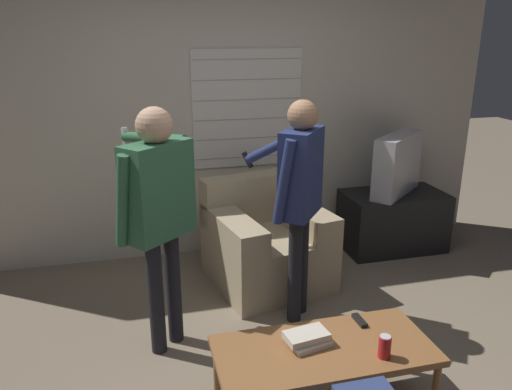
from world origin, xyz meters
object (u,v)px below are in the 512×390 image
at_px(book_stack, 308,339).
at_px(spare_remote, 360,320).
at_px(coffee_table, 324,353).
at_px(tv, 397,164).
at_px(armchair_beige, 266,243).
at_px(person_left_standing, 158,201).
at_px(person_right_standing, 299,186).
at_px(soda_can, 385,347).

xyz_separation_m(book_stack, spare_remote, (0.37, 0.13, -0.02)).
bearing_deg(coffee_table, tv, 52.42).
xyz_separation_m(tv, spare_remote, (-1.18, -1.74, -0.42)).
relative_size(book_stack, spare_remote, 1.99).
distance_m(tv, book_stack, 2.46).
height_order(armchair_beige, book_stack, armchair_beige).
height_order(tv, book_stack, tv).
relative_size(coffee_table, person_left_standing, 0.73).
relative_size(coffee_table, tv, 1.71).
bearing_deg(tv, person_right_standing, -4.12).
height_order(armchair_beige, person_right_standing, person_right_standing).
xyz_separation_m(coffee_table, soda_can, (0.27, -0.15, 0.10)).
height_order(armchair_beige, spare_remote, armchair_beige).
bearing_deg(person_right_standing, coffee_table, -152.23).
distance_m(coffee_table, spare_remote, 0.34).
bearing_deg(armchair_beige, book_stack, 71.84).
height_order(person_left_standing, spare_remote, person_left_standing).
distance_m(person_left_standing, person_right_standing, 0.98).
bearing_deg(soda_can, coffee_table, 150.32).
bearing_deg(spare_remote, book_stack, -162.58).
bearing_deg(tv, armchair_beige, -25.60).
bearing_deg(person_left_standing, soda_can, -82.70).
distance_m(tv, soda_can, 2.42).
distance_m(tv, spare_remote, 2.14).
xyz_separation_m(tv, soda_can, (-1.20, -2.07, -0.37)).
height_order(book_stack, soda_can, soda_can).
height_order(armchair_beige, coffee_table, armchair_beige).
bearing_deg(coffee_table, soda_can, -29.68).
bearing_deg(spare_remote, soda_can, -95.33).
xyz_separation_m(armchair_beige, spare_remote, (0.19, -1.38, 0.08)).
relative_size(person_right_standing, soda_can, 12.76).
height_order(soda_can, spare_remote, soda_can).
relative_size(coffee_table, soda_can, 9.42).
relative_size(tv, person_right_standing, 0.43).
height_order(person_right_standing, book_stack, person_right_standing).
distance_m(person_right_standing, book_stack, 1.12).
bearing_deg(armchair_beige, soda_can, 84.29).
bearing_deg(book_stack, armchair_beige, 83.23).
relative_size(tv, person_left_standing, 0.43).
height_order(armchair_beige, person_left_standing, person_left_standing).
bearing_deg(armchair_beige, spare_remote, 86.44).
height_order(tv, person_right_standing, person_right_standing).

